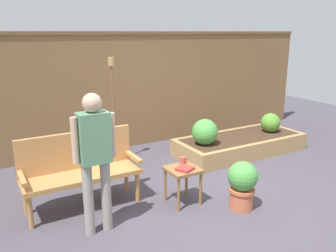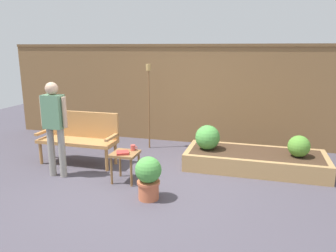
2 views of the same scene
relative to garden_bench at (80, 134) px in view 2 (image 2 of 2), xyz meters
name	(u,v)px [view 2 (image 2 of 2)]	position (x,y,z in m)	size (l,w,h in m)	color
ground_plane	(145,186)	(1.51, -0.71, -0.54)	(14.00, 14.00, 0.00)	#47424C
fence_back	(184,94)	(1.51, 1.89, 0.55)	(8.40, 0.14, 2.16)	brown
garden_bench	(80,134)	(0.00, 0.00, 0.00)	(1.44, 0.48, 0.94)	#B77F47
side_table	(125,157)	(1.15, -0.60, -0.15)	(0.40, 0.40, 0.48)	olive
cup_on_table	(133,148)	(1.23, -0.47, -0.02)	(0.11, 0.08, 0.09)	#CC4C47
book_on_table	(123,153)	(1.14, -0.67, -0.05)	(0.19, 0.18, 0.03)	#B2332D
potted_boxwood	(148,176)	(1.71, -1.10, -0.20)	(0.37, 0.37, 0.62)	#C66642
raised_planter_bed	(255,160)	(3.12, 0.53, -0.39)	(2.40, 1.00, 0.30)	#AD8451
shrub_near_bench	(208,137)	(2.28, 0.49, -0.03)	(0.44, 0.44, 0.44)	brown
shrub_far_corner	(299,146)	(3.81, 0.49, -0.06)	(0.36, 0.36, 0.36)	brown
tiki_torch	(149,92)	(0.93, 1.20, 0.66)	(0.10, 0.10, 1.76)	brown
person_by_bench	(54,121)	(-0.01, -0.71, 0.39)	(0.47, 0.20, 1.56)	gray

